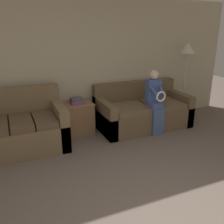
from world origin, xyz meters
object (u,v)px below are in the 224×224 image
Objects in this scene: couch_side at (22,129)px; child_left_seated at (155,100)px; book_stack at (77,101)px; floor_lamp at (187,54)px; side_shelf at (78,117)px; couch_main at (142,111)px.

child_left_seated is (2.45, -0.33, 0.33)m from couch_side.
floor_lamp reaches higher than book_stack.
child_left_seated is at bearing -23.52° from book_stack.
couch_main is at bearing -8.55° from side_shelf.
couch_main is 2.41m from couch_side.
child_left_seated reaches higher than couch_side.
side_shelf is 0.36× the size of floor_lamp.
child_left_seated is 0.73× the size of floor_lamp.
side_shelf is 2.38× the size of book_stack.
book_stack reaches higher than side_shelf.
couch_main is 1.40m from book_stack.
couch_side is (-2.41, -0.07, 0.04)m from couch_main.
couch_main is 1.11× the size of floor_lamp.
child_left_seated is at bearing -83.89° from couch_main.
couch_main is at bearing 1.72° from couch_side.
couch_main reaches higher than book_stack.
couch_main is at bearing -174.08° from floor_lamp.
child_left_seated is (0.04, -0.41, 0.36)m from couch_main.
couch_side is 3.72m from floor_lamp.
couch_side is at bearing -178.28° from couch_main.
child_left_seated is at bearing -154.55° from floor_lamp.
floor_lamp reaches higher than couch_side.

